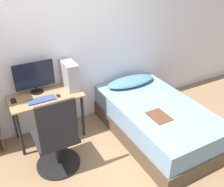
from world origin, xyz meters
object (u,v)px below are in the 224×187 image
object	(u,v)px
bed	(156,120)
office_chair	(57,143)
keyboard	(42,100)
pc_tower	(70,75)
monitor	(34,76)

from	to	relation	value
bed	office_chair	bearing A→B (deg)	178.83
office_chair	bed	size ratio (longest dim) A/B	0.56
keyboard	office_chair	bearing A→B (deg)	-90.66
bed	pc_tower	bearing A→B (deg)	142.69
office_chair	monitor	size ratio (longest dim) A/B	1.99
office_chair	monitor	xyz separation A→B (m)	(0.01, 0.85, 0.55)
pc_tower	keyboard	bearing A→B (deg)	-161.25
office_chair	keyboard	bearing A→B (deg)	89.34
office_chair	monitor	bearing A→B (deg)	89.30
office_chair	bed	distance (m)	1.52
bed	keyboard	distance (m)	1.69
keyboard	monitor	bearing A→B (deg)	89.22
pc_tower	monitor	bearing A→B (deg)	168.27
keyboard	bed	bearing A→B (deg)	-22.32
monitor	keyboard	world-z (taller)	monitor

